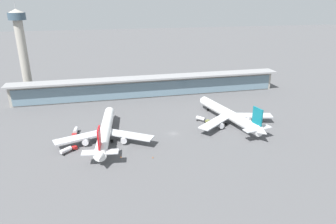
# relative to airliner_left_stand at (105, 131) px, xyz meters

# --- Properties ---
(ground_plane) EXTENTS (1200.00, 1200.00, 0.00)m
(ground_plane) POSITION_rel_airliner_left_stand_xyz_m (36.24, 0.78, -5.45)
(ground_plane) COLOR #515154
(airliner_left_stand) EXTENTS (49.58, 64.95, 17.30)m
(airliner_left_stand) POSITION_rel_airliner_left_stand_xyz_m (0.00, 0.00, 0.00)
(airliner_left_stand) COLOR white
(airliner_left_stand) RESTS_ON ground
(airliner_centre_stand) EXTENTS (48.94, 64.53, 17.30)m
(airliner_centre_stand) POSITION_rel_airliner_left_stand_xyz_m (71.76, 7.04, 0.00)
(airliner_centre_stand) COLOR white
(airliner_centre_stand) RESTS_ON ground
(service_truck_near_nose_red) EXTENTS (3.37, 8.80, 2.95)m
(service_truck_near_nose_red) POSITION_rel_airliner_left_stand_xyz_m (-15.76, 12.24, -3.74)
(service_truck_near_nose_red) COLOR #B21E1E
(service_truck_near_nose_red) RESTS_ON ground
(service_truck_under_wing_red) EXTENTS (8.05, 7.23, 2.95)m
(service_truck_under_wing_red) POSITION_rel_airliner_left_stand_xyz_m (-18.23, -8.75, -3.74)
(service_truck_under_wing_red) COLOR #B21E1E
(service_truck_under_wing_red) RESTS_ON ground
(service_truck_mid_apron_olive) EXTENTS (7.12, 8.13, 2.95)m
(service_truck_mid_apron_olive) POSITION_rel_airliner_left_stand_xyz_m (57.27, 13.26, -3.74)
(service_truck_mid_apron_olive) COLOR olive
(service_truck_mid_apron_olive) RESTS_ON ground
(terminal_building) EXTENTS (198.95, 12.80, 15.20)m
(terminal_building) POSITION_rel_airliner_left_stand_xyz_m (36.24, 70.07, 2.42)
(terminal_building) COLOR #9E998E
(terminal_building) RESTS_ON ground
(control_tower) EXTENTS (12.00, 12.00, 67.39)m
(control_tower) POSITION_rel_airliner_left_stand_xyz_m (-53.62, 95.15, 31.37)
(control_tower) COLOR #9E998E
(control_tower) RESTS_ON ground
(safety_cone_alpha) EXTENTS (0.62, 0.62, 0.70)m
(safety_cone_alpha) POSITION_rel_airliner_left_stand_xyz_m (6.12, -19.26, -5.13)
(safety_cone_alpha) COLOR orange
(safety_cone_alpha) RESTS_ON ground
(safety_cone_bravo) EXTENTS (0.62, 0.62, 0.70)m
(safety_cone_bravo) POSITION_rel_airliner_left_stand_xyz_m (20.42, -23.16, -5.13)
(safety_cone_bravo) COLOR orange
(safety_cone_bravo) RESTS_ON ground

